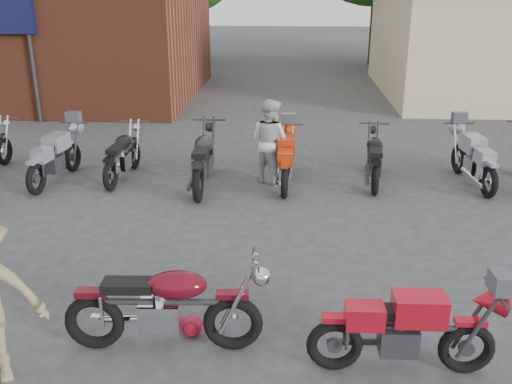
# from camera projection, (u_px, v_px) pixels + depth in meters

# --- Properties ---
(ground) EXTENTS (90.00, 90.00, 0.00)m
(ground) POSITION_uv_depth(u_px,v_px,m) (259.00, 341.00, 6.32)
(ground) COLOR #353538
(brick_building) EXTENTS (12.00, 8.00, 4.00)m
(brick_building) POSITION_uv_depth(u_px,v_px,m) (17.00, 35.00, 19.22)
(brick_building) COLOR brown
(brick_building) RESTS_ON ground
(vintage_motorcycle) EXTENTS (2.08, 0.77, 1.19)m
(vintage_motorcycle) POSITION_uv_depth(u_px,v_px,m) (166.00, 301.00, 5.99)
(vintage_motorcycle) COLOR #580B16
(vintage_motorcycle) RESTS_ON ground
(sportbike) EXTENTS (1.83, 0.64, 1.06)m
(sportbike) POSITION_uv_depth(u_px,v_px,m) (406.00, 326.00, 5.66)
(sportbike) COLOR #AC0E1F
(sportbike) RESTS_ON ground
(helmet) EXTENTS (0.31, 0.31, 0.24)m
(helmet) POSITION_uv_depth(u_px,v_px,m) (192.00, 326.00, 6.39)
(helmet) COLOR #A2112C
(helmet) RESTS_ON ground
(person_light) EXTENTS (1.02, 0.98, 1.65)m
(person_light) POSITION_uv_depth(u_px,v_px,m) (270.00, 141.00, 10.99)
(person_light) COLOR silver
(person_light) RESTS_ON ground
(row_bike_1) EXTENTS (0.87, 1.99, 1.12)m
(row_bike_1) POSITION_uv_depth(u_px,v_px,m) (55.00, 154.00, 11.10)
(row_bike_1) COLOR #90919D
(row_bike_1) RESTS_ON ground
(row_bike_2) EXTENTS (0.74, 1.91, 1.09)m
(row_bike_2) POSITION_uv_depth(u_px,v_px,m) (123.00, 152.00, 11.28)
(row_bike_2) COLOR black
(row_bike_2) RESTS_ON ground
(row_bike_3) EXTENTS (0.74, 2.14, 1.24)m
(row_bike_3) POSITION_uv_depth(u_px,v_px,m) (204.00, 156.00, 10.81)
(row_bike_3) COLOR black
(row_bike_3) RESTS_ON ground
(row_bike_4) EXTENTS (0.68, 1.94, 1.12)m
(row_bike_4) POSITION_uv_depth(u_px,v_px,m) (286.00, 157.00, 10.94)
(row_bike_4) COLOR red
(row_bike_4) RESTS_ON ground
(row_bike_5) EXTENTS (0.80, 1.96, 1.11)m
(row_bike_5) POSITION_uv_depth(u_px,v_px,m) (374.00, 155.00, 11.07)
(row_bike_5) COLOR black
(row_bike_5) RESTS_ON ground
(row_bike_6) EXTENTS (0.86, 2.01, 1.13)m
(row_bike_6) POSITION_uv_depth(u_px,v_px,m) (474.00, 156.00, 10.96)
(row_bike_6) COLOR #9296A0
(row_bike_6) RESTS_ON ground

